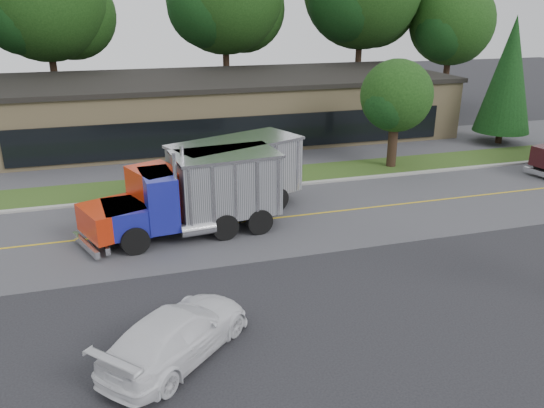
{
  "coord_description": "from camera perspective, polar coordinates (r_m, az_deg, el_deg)",
  "views": [
    {
      "loc": [
        -5.48,
        -12.36,
        9.15
      ],
      "look_at": [
        -0.01,
        6.27,
        1.8
      ],
      "focal_mm": 35.0,
      "sensor_mm": 36.0,
      "label": 1
    }
  ],
  "objects": [
    {
      "name": "curb",
      "position": [
        27.7,
        -4.02,
        1.39
      ],
      "size": [
        60.0,
        0.3,
        0.12
      ],
      "primitive_type": "cube",
      "color": "#9E9E99",
      "rests_on": "ground"
    },
    {
      "name": "tree_far_c",
      "position": [
        47.47,
        -4.98,
        21.02
      ],
      "size": [
        10.38,
        9.77,
        14.8
      ],
      "color": "#382619",
      "rests_on": "ground"
    },
    {
      "name": "rally_car",
      "position": [
        15.12,
        -10.18,
        -13.56
      ],
      "size": [
        4.93,
        4.81,
        1.42
      ],
      "primitive_type": "imported",
      "rotation": [
        0.0,
        0.0,
        2.33
      ],
      "color": "white",
      "rests_on": "ground"
    },
    {
      "name": "dump_truck_blue",
      "position": [
        22.32,
        -7.4,
        1.33
      ],
      "size": [
        7.47,
        3.32,
        3.36
      ],
      "rotation": [
        0.0,
        0.0,
        3.24
      ],
      "color": "black",
      "rests_on": "ground"
    },
    {
      "name": "ground",
      "position": [
        16.33,
        6.43,
        -13.5
      ],
      "size": [
        140.0,
        140.0,
        0.0
      ],
      "primitive_type": "plane",
      "color": "#2E2E33",
      "rests_on": "ground"
    },
    {
      "name": "grass_verge",
      "position": [
        29.37,
        -4.78,
        2.51
      ],
      "size": [
        60.0,
        3.4,
        0.03
      ],
      "primitive_type": "cube",
      "color": "#2E4E1B",
      "rests_on": "ground"
    },
    {
      "name": "center_line",
      "position": [
        23.88,
        -1.82,
        -1.81
      ],
      "size": [
        60.0,
        0.12,
        0.01
      ],
      "primitive_type": "cube",
      "color": "gold",
      "rests_on": "ground"
    },
    {
      "name": "tree_far_b",
      "position": [
        46.68,
        -23.06,
        19.07
      ],
      "size": [
        9.93,
        9.35,
        14.17
      ],
      "color": "#382619",
      "rests_on": "ground"
    },
    {
      "name": "strip_mall",
      "position": [
        39.73,
        -5.32,
        10.28
      ],
      "size": [
        32.0,
        12.0,
        4.0
      ],
      "primitive_type": "cube",
      "color": "tan",
      "rests_on": "ground"
    },
    {
      "name": "evergreen_right",
      "position": [
        39.89,
        24.1,
        12.56
      ],
      "size": [
        3.75,
        3.75,
        8.52
      ],
      "color": "#382619",
      "rests_on": "ground"
    },
    {
      "name": "dump_truck_red",
      "position": [
        23.74,
        -6.6,
        2.59
      ],
      "size": [
        10.3,
        6.06,
        3.36
      ],
      "rotation": [
        0.0,
        0.0,
        3.52
      ],
      "color": "black",
      "rests_on": "ground"
    },
    {
      "name": "tree_verge",
      "position": [
        31.93,
        13.27,
        10.92
      ],
      "size": [
        4.41,
        4.15,
        6.29
      ],
      "color": "#382619",
      "rests_on": "ground"
    },
    {
      "name": "tree_far_e",
      "position": [
        52.62,
        18.8,
        17.62
      ],
      "size": [
        7.96,
        7.49,
        11.35
      ],
      "color": "#382619",
      "rests_on": "ground"
    },
    {
      "name": "road",
      "position": [
        23.88,
        -1.82,
        -1.81
      ],
      "size": [
        60.0,
        8.0,
        0.02
      ],
      "primitive_type": "cube",
      "color": "slate",
      "rests_on": "ground"
    },
    {
      "name": "far_parking",
      "position": [
        34.07,
        -6.52,
        5.02
      ],
      "size": [
        60.0,
        7.0,
        0.02
      ],
      "primitive_type": "cube",
      "color": "slate",
      "rests_on": "ground"
    }
  ]
}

